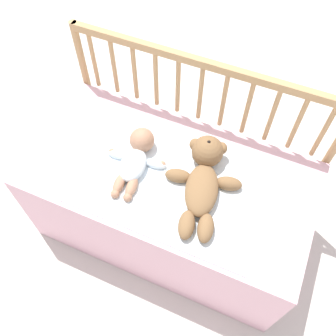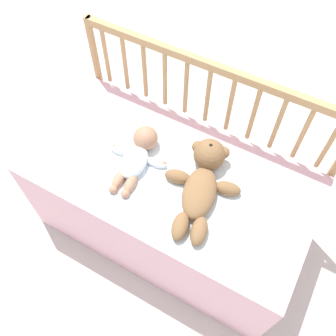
{
  "view_description": "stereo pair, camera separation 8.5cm",
  "coord_description": "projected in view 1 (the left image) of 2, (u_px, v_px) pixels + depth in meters",
  "views": [
    {
      "loc": [
        0.35,
        -0.81,
        1.95
      ],
      "look_at": [
        0.0,
        -0.01,
        0.61
      ],
      "focal_mm": 40.0,
      "sensor_mm": 36.0,
      "label": 1
    },
    {
      "loc": [
        0.42,
        -0.77,
        1.95
      ],
      "look_at": [
        0.0,
        -0.01,
        0.61
      ],
      "focal_mm": 40.0,
      "sensor_mm": 36.0,
      "label": 2
    }
  ],
  "objects": [
    {
      "name": "ground_plane",
      "position": [
        169.0,
        225.0,
        2.12
      ],
      "size": [
        12.0,
        12.0,
        0.0
      ],
      "primitive_type": "plane",
      "color": "silver"
    },
    {
      "name": "crib_mattress",
      "position": [
        169.0,
        202.0,
        1.88
      ],
      "size": [
        1.29,
        0.66,
        0.55
      ],
      "color": "#EDB7C6",
      "rests_on": "ground_plane"
    },
    {
      "name": "crib_rail",
      "position": [
        199.0,
        104.0,
        1.75
      ],
      "size": [
        1.29,
        0.04,
        0.91
      ],
      "color": "tan",
      "rests_on": "ground_plane"
    },
    {
      "name": "baby",
      "position": [
        136.0,
        158.0,
        1.65
      ],
      "size": [
        0.28,
        0.35,
        0.11
      ],
      "color": "white",
      "rests_on": "crib_mattress"
    },
    {
      "name": "blanket",
      "position": [
        174.0,
        182.0,
        1.62
      ],
      "size": [
        0.82,
        0.55,
        0.01
      ],
      "color": "white",
      "rests_on": "crib_mattress"
    },
    {
      "name": "teddy_bear",
      "position": [
        204.0,
        177.0,
        1.58
      ],
      "size": [
        0.34,
        0.48,
        0.14
      ],
      "color": "olive",
      "rests_on": "crib_mattress"
    }
  ]
}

